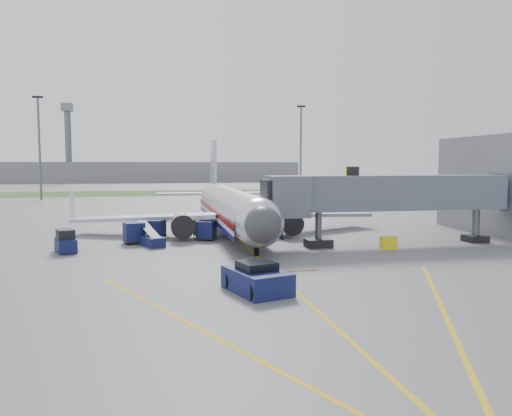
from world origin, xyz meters
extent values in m
plane|color=#565659|center=(0.00, 0.00, 0.00)|extent=(400.00, 400.00, 0.00)
cube|color=#2D4C1E|center=(0.00, 90.00, 0.01)|extent=(300.00, 25.00, 0.01)
cube|color=gold|center=(0.00, -2.00, 0.00)|extent=(0.25, 50.00, 0.01)
cube|color=maroon|center=(0.00, -4.00, 0.00)|extent=(6.00, 0.25, 0.01)
cube|color=gold|center=(-6.00, -14.00, 0.00)|extent=(9.52, 20.04, 0.01)
cube|color=gold|center=(6.00, -14.00, 0.00)|extent=(9.52, 20.04, 0.01)
cylinder|color=silver|center=(0.00, 15.00, 2.70)|extent=(3.80, 28.00, 3.80)
sphere|color=silver|center=(0.00, 1.00, 2.70)|extent=(3.80, 3.80, 3.80)
sphere|color=#38383D|center=(0.00, -0.30, 2.70)|extent=(2.74, 2.74, 2.74)
cube|color=black|center=(0.00, 0.60, 3.25)|extent=(2.20, 1.20, 0.55)
cone|color=silver|center=(0.00, 31.50, 2.70)|extent=(3.80, 5.00, 3.80)
cube|color=#B7BAC1|center=(0.00, 31.00, 6.70)|extent=(0.35, 4.20, 7.00)
cube|color=#B7BAC1|center=(-8.50, 15.00, 1.80)|extent=(15.10, 8.59, 1.13)
cube|color=#B7BAC1|center=(8.50, 15.00, 1.80)|extent=(15.10, 8.59, 1.13)
cylinder|color=silver|center=(-5.20, 12.00, 1.35)|extent=(2.10, 3.60, 2.10)
cylinder|color=silver|center=(5.20, 12.00, 1.35)|extent=(2.10, 3.60, 2.10)
cube|color=maroon|center=(1.92, 15.00, 2.35)|extent=(0.05, 28.00, 0.45)
cube|color=navy|center=(1.92, 15.00, 1.45)|extent=(0.05, 28.00, 0.35)
cylinder|color=black|center=(0.00, 2.00, 0.30)|extent=(0.28, 0.70, 0.70)
cylinder|color=black|center=(-2.60, 15.50, 0.45)|extent=(0.50, 1.00, 1.00)
cylinder|color=black|center=(2.60, 15.50, 0.45)|extent=(0.50, 1.00, 1.00)
cube|color=slate|center=(13.00, 5.00, 4.60)|extent=(20.00, 3.00, 3.00)
cube|color=slate|center=(3.20, 5.00, 4.40)|extent=(3.20, 3.60, 3.40)
cube|color=black|center=(2.00, 5.00, 4.40)|extent=(1.60, 3.00, 2.80)
cube|color=yellow|center=(9.00, 5.00, 6.40)|extent=(1.20, 0.15, 1.00)
cylinder|color=#595B60|center=(6.00, 5.00, 1.55)|extent=(0.56, 0.56, 3.10)
cube|color=black|center=(6.00, 5.00, 0.35)|extent=(2.20, 1.60, 0.70)
cylinder|color=#595B60|center=(21.00, 5.00, 1.55)|extent=(0.70, 0.70, 3.10)
cube|color=black|center=(21.00, 5.00, 0.30)|extent=(1.80, 1.80, 0.60)
cylinder|color=#595B60|center=(-30.00, 70.00, 10.00)|extent=(0.44, 0.44, 20.00)
cube|color=black|center=(-30.00, 70.00, 20.20)|extent=(2.00, 0.40, 0.40)
cylinder|color=#595B60|center=(25.00, 75.00, 10.00)|extent=(0.44, 0.44, 20.00)
cube|color=black|center=(25.00, 75.00, 20.20)|extent=(2.00, 0.40, 0.40)
cube|color=slate|center=(-10.00, 170.00, 4.00)|extent=(120.00, 14.00, 8.00)
cylinder|color=#595B60|center=(-40.00, 165.00, 14.00)|extent=(2.40, 2.40, 28.00)
cube|color=slate|center=(-40.00, 165.00, 28.50)|extent=(4.00, 4.00, 3.00)
cube|color=#0D183D|center=(-2.14, -8.75, 0.63)|extent=(3.61, 4.66, 1.25)
cube|color=black|center=(-2.14, -8.75, 1.42)|extent=(2.28, 2.28, 0.57)
cylinder|color=black|center=(-2.68, -10.47, 0.46)|extent=(0.51, 0.94, 0.91)
cylinder|color=black|center=(-0.72, -9.86, 0.46)|extent=(0.51, 0.94, 0.91)
cylinder|color=black|center=(-3.56, -7.64, 0.46)|extent=(0.51, 0.94, 0.91)
cylinder|color=black|center=(-1.60, -7.03, 0.46)|extent=(0.51, 0.94, 0.91)
cube|color=#0D183D|center=(-14.74, 6.54, 0.58)|extent=(2.15, 2.96, 1.06)
cube|color=black|center=(-14.74, 6.54, 1.49)|extent=(1.75, 2.02, 0.74)
cylinder|color=black|center=(-14.95, 5.46, 0.27)|extent=(0.39, 0.58, 0.53)
cylinder|color=black|center=(-13.94, 5.80, 0.27)|extent=(0.39, 0.58, 0.53)
cylinder|color=black|center=(-15.55, 7.28, 0.27)|extent=(0.39, 0.58, 0.53)
cylinder|color=black|center=(-14.54, 7.61, 0.27)|extent=(0.39, 0.58, 0.53)
cube|color=#0D183D|center=(-9.54, 10.11, 1.04)|extent=(2.07, 2.07, 1.70)
cube|color=black|center=(-9.54, 10.11, 0.20)|extent=(2.14, 2.14, 0.13)
cylinder|color=black|center=(-10.00, 9.31, 0.15)|extent=(0.31, 0.36, 0.31)
cylinder|color=black|center=(-8.73, 9.65, 0.15)|extent=(0.31, 0.36, 0.31)
cylinder|color=black|center=(-10.34, 10.58, 0.15)|extent=(0.31, 0.36, 0.31)
cylinder|color=black|center=(-9.07, 10.91, 0.15)|extent=(0.31, 0.36, 0.31)
cube|color=#0D183D|center=(-3.00, 10.98, 0.98)|extent=(2.08, 2.08, 1.59)
cube|color=black|center=(-3.00, 10.98, 0.18)|extent=(2.15, 2.15, 0.12)
cylinder|color=black|center=(-3.81, 10.65, 0.14)|extent=(0.32, 0.35, 0.29)
cylinder|color=black|center=(-2.67, 10.18, 0.14)|extent=(0.32, 0.35, 0.29)
cylinder|color=black|center=(-3.33, 11.79, 0.14)|extent=(0.32, 0.35, 0.29)
cylinder|color=black|center=(-2.19, 11.31, 0.14)|extent=(0.32, 0.35, 0.29)
cube|color=#0D183D|center=(-7.69, 12.78, 0.98)|extent=(2.11, 2.11, 1.60)
cube|color=black|center=(-7.69, 12.78, 0.19)|extent=(2.18, 2.18, 0.12)
cylinder|color=black|center=(-8.51, 12.46, 0.14)|extent=(0.33, 0.36, 0.29)
cylinder|color=black|center=(-7.37, 11.96, 0.14)|extent=(0.33, 0.36, 0.29)
cylinder|color=black|center=(-8.01, 13.59, 0.14)|extent=(0.33, 0.36, 0.29)
cylinder|color=black|center=(-6.87, 13.09, 0.14)|extent=(0.33, 0.36, 0.29)
cube|color=#0D183D|center=(-8.04, 8.49, 0.43)|extent=(2.50, 3.66, 0.85)
cube|color=black|center=(-8.22, 8.93, 1.33)|extent=(2.21, 3.86, 1.34)
cylinder|color=black|center=(-8.02, 7.17, 0.27)|extent=(0.39, 0.57, 0.53)
cylinder|color=black|center=(-7.14, 7.52, 0.27)|extent=(0.39, 0.57, 0.53)
cylinder|color=black|center=(-8.94, 9.45, 0.27)|extent=(0.39, 0.57, 0.53)
cylinder|color=black|center=(-8.06, 9.81, 0.27)|extent=(0.39, 0.57, 0.53)
cube|color=yellow|center=(11.48, 3.00, 0.51)|extent=(1.36, 0.99, 1.02)
cylinder|color=black|center=(11.06, 3.05, 0.13)|extent=(0.20, 0.27, 0.26)
cylinder|color=black|center=(11.91, 2.95, 0.13)|extent=(0.20, 0.27, 0.26)
imported|color=#92E31A|center=(-3.94, 11.98, 0.89)|extent=(0.70, 0.77, 1.77)
camera|label=1|loc=(-7.51, -35.34, 7.05)|focal=35.00mm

